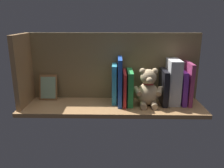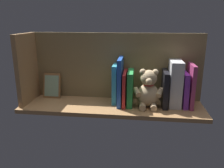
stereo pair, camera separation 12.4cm
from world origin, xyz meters
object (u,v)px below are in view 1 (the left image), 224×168
at_px(dictionary_thick_white, 173,82).
at_px(picture_frame_leaning, 48,87).
at_px(teddy_bear, 148,89).
at_px(book_0, 188,83).

xyz_separation_m(dictionary_thick_white, picture_frame_leaning, (0.72, -0.04, -0.05)).
bearing_deg(dictionary_thick_white, teddy_bear, 16.17).
distance_m(book_0, picture_frame_leaning, 0.80).
height_order(teddy_bear, picture_frame_leaning, teddy_bear).
distance_m(book_0, teddy_bear, 0.23).
relative_size(book_0, dictionary_thick_white, 0.94).
distance_m(dictionary_thick_white, teddy_bear, 0.15).
height_order(dictionary_thick_white, picture_frame_leaning, dictionary_thick_white).
bearing_deg(book_0, picture_frame_leaning, -3.48).
relative_size(dictionary_thick_white, picture_frame_leaning, 1.67).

